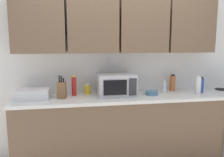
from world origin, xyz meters
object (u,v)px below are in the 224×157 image
(microwave, at_px, (116,85))
(bottle_red_sauce, at_px, (74,86))
(bottle_clear_tall, at_px, (164,87))
(dish_rack, at_px, (33,94))
(bottle_white_jar, at_px, (198,86))
(bottle_blue_cleaner, at_px, (202,85))
(bottle_spice_jar, at_px, (172,83))
(bowl_ceramic_small, at_px, (152,93))
(knife_block, at_px, (62,90))
(bottle_yellow_mustard, at_px, (87,89))

(microwave, relative_size, bottle_red_sauce, 1.84)
(microwave, bearing_deg, bottle_clear_tall, 4.44)
(dish_rack, distance_m, bottle_white_jar, 2.12)
(dish_rack, bearing_deg, bottle_red_sauce, 12.13)
(bottle_blue_cleaner, height_order, bottle_red_sauce, bottle_red_sauce)
(bottle_clear_tall, bearing_deg, bottle_white_jar, -25.35)
(bottle_spice_jar, height_order, bowl_ceramic_small, bottle_spice_jar)
(microwave, distance_m, knife_block, 0.69)
(knife_block, xyz_separation_m, bottle_blue_cleaner, (1.89, 0.00, -0.00))
(knife_block, height_order, bowl_ceramic_small, knife_block)
(knife_block, distance_m, bottle_yellow_mustard, 0.37)
(bowl_ceramic_small, bearing_deg, bottle_clear_tall, 24.63)
(bottle_clear_tall, relative_size, bottle_spice_jar, 0.75)
(bottle_white_jar, height_order, bottle_yellow_mustard, bottle_white_jar)
(bottle_blue_cleaner, relative_size, bottle_spice_jar, 0.93)
(dish_rack, bearing_deg, bottle_blue_cleaner, 0.01)
(bottle_blue_cleaner, relative_size, bottle_white_jar, 0.87)
(bottle_white_jar, distance_m, bowl_ceramic_small, 0.62)
(microwave, height_order, bottle_yellow_mustard, microwave)
(dish_rack, relative_size, bottle_white_jar, 1.53)
(dish_rack, xyz_separation_m, bottle_spice_jar, (1.89, 0.18, 0.05))
(bottle_red_sauce, bearing_deg, bottle_yellow_mustard, 17.55)
(dish_rack, relative_size, bottle_spice_jar, 1.63)
(bottle_clear_tall, height_order, bottle_red_sauce, bottle_red_sauce)
(dish_rack, bearing_deg, knife_block, -0.59)
(bottle_spice_jar, distance_m, bottle_yellow_mustard, 1.22)
(bottle_spice_jar, distance_m, bottle_red_sauce, 1.39)
(microwave, xyz_separation_m, bottle_spice_jar, (0.85, 0.16, -0.03))
(bottle_red_sauce, bearing_deg, bottle_clear_tall, -1.45)
(microwave, distance_m, bowl_ceramic_small, 0.48)
(bottle_red_sauce, distance_m, bowl_ceramic_small, 1.02)
(knife_block, height_order, bottle_yellow_mustard, knife_block)
(bowl_ceramic_small, bearing_deg, bottle_yellow_mustard, 167.51)
(bottle_blue_cleaner, bearing_deg, knife_block, -179.88)
(bottle_clear_tall, relative_size, bottle_white_jar, 0.70)
(dish_rack, relative_size, knife_block, 1.33)
(knife_block, bearing_deg, bottle_spice_jar, 6.81)
(bottle_white_jar, bearing_deg, microwave, 172.89)
(bottle_clear_tall, distance_m, bottle_white_jar, 0.44)
(bottle_white_jar, distance_m, bottle_spice_jar, 0.37)
(dish_rack, height_order, bottle_blue_cleaner, bottle_blue_cleaner)
(knife_block, height_order, bottle_red_sauce, knife_block)
(bottle_white_jar, bearing_deg, bottle_blue_cleaner, 44.53)
(bottle_spice_jar, relative_size, bowl_ceramic_small, 1.42)
(dish_rack, relative_size, bottle_yellow_mustard, 2.60)
(bottle_blue_cleaner, distance_m, bottle_yellow_mustard, 1.57)
(dish_rack, xyz_separation_m, knife_block, (0.34, -0.00, 0.04))
(bottle_spice_jar, bearing_deg, knife_block, -173.19)
(knife_block, relative_size, bottle_spice_jar, 1.22)
(dish_rack, distance_m, bottle_blue_cleaner, 2.23)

